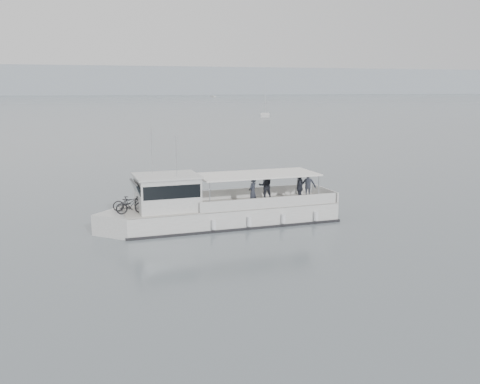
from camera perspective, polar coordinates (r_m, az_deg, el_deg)
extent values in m
plane|color=slate|center=(24.27, 5.48, -5.11)|extent=(1400.00, 1400.00, 0.00)
cube|color=#939EA8|center=(581.62, -16.57, 11.29)|extent=(1400.00, 90.00, 28.00)
cube|color=white|center=(26.92, -1.02, -2.57)|extent=(10.75, 3.22, 1.15)
cube|color=white|center=(25.82, -12.35, -3.42)|extent=(2.89, 2.89, 1.15)
cube|color=beige|center=(26.79, -1.02, -1.37)|extent=(10.75, 3.22, 0.05)
cube|color=black|center=(27.01, -1.02, -3.30)|extent=(10.94, 3.33, 0.16)
cube|color=white|center=(28.52, 1.17, -0.06)|extent=(7.11, 0.34, 0.53)
cube|color=white|center=(26.02, 3.26, -1.16)|extent=(7.11, 0.34, 0.53)
cube|color=white|center=(28.79, 9.02, -0.09)|extent=(0.19, 2.84, 0.53)
cube|color=white|center=(25.84, -7.78, -0.12)|extent=(2.93, 2.50, 1.60)
cube|color=black|center=(25.58, -10.81, -0.02)|extent=(0.58, 2.24, 1.03)
cube|color=black|center=(25.79, -7.80, 0.46)|extent=(2.75, 2.53, 0.62)
cube|color=white|center=(25.69, -7.83, 1.72)|extent=(3.11, 2.68, 0.09)
cube|color=white|center=(26.99, 1.84, 1.89)|extent=(6.13, 2.88, 0.07)
cylinder|color=silver|center=(25.07, -3.23, -0.53)|extent=(0.06, 0.06, 1.47)
cylinder|color=silver|center=(27.43, -4.66, 0.45)|extent=(0.06, 0.06, 1.47)
cylinder|color=silver|center=(27.15, 8.38, 0.26)|extent=(0.06, 0.06, 1.47)
cylinder|color=silver|center=(29.34, 6.15, 1.12)|extent=(0.06, 0.06, 1.47)
cylinder|color=silver|center=(26.21, -9.39, 4.41)|extent=(0.03, 0.03, 2.31)
cylinder|color=silver|center=(25.02, -6.81, 3.76)|extent=(0.03, 0.03, 1.95)
cylinder|color=white|center=(25.08, -2.80, -3.49)|extent=(0.22, 0.22, 0.44)
cylinder|color=white|center=(25.62, 1.02, -3.17)|extent=(0.22, 0.22, 0.44)
cylinder|color=white|center=(26.27, 4.66, -2.85)|extent=(0.22, 0.22, 0.44)
cylinder|color=white|center=(27.02, 8.12, -2.53)|extent=(0.22, 0.22, 0.44)
imported|color=black|center=(25.98, -11.76, -1.09)|extent=(1.54, 0.58, 0.80)
imported|color=black|center=(25.29, -11.55, -1.36)|extent=(1.42, 0.45, 0.84)
imported|color=#2A2E39|center=(26.19, 1.36, 0.01)|extent=(0.64, 0.64, 1.49)
imported|color=#2A2E39|center=(27.94, 2.73, 0.70)|extent=(0.80, 0.66, 1.49)
imported|color=#2A2E39|center=(27.46, 6.39, 0.46)|extent=(0.82, 0.92, 1.49)
imported|color=#2A2E39|center=(28.63, 7.23, 0.87)|extent=(1.03, 0.69, 1.49)
cube|color=white|center=(129.61, 2.69, 8.17)|extent=(4.11, 6.78, 0.75)
cube|color=white|center=(129.59, 2.69, 8.31)|extent=(2.46, 2.73, 0.45)
cylinder|color=silver|center=(129.47, 2.70, 9.87)|extent=(0.08, 0.08, 7.10)
cube|color=white|center=(422.91, -2.89, 10.14)|extent=(3.24, 5.68, 0.75)
cube|color=white|center=(422.90, -2.89, 10.18)|extent=(2.00, 2.25, 0.45)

